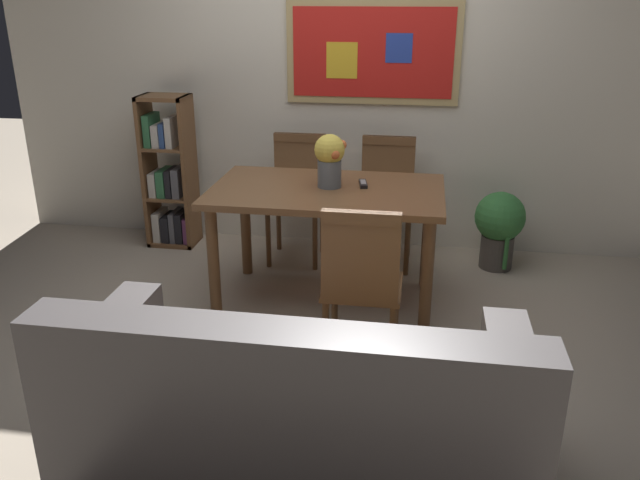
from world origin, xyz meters
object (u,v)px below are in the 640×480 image
dining_table (327,205)px  flower_vase (330,158)px  tv_remote (363,184)px  dining_chair_far_right (386,191)px  bookshelf (170,180)px  dining_chair_near_right (362,276)px  potted_ivy (499,225)px  dining_chair_far_left (298,187)px  leather_couch (297,416)px

dining_table → flower_vase: flower_vase is taller
dining_table → tv_remote: (0.21, 0.09, 0.12)m
dining_chair_far_right → bookshelf: size_ratio=0.78×
bookshelf → tv_remote: 1.75m
dining_chair_near_right → bookshelf: size_ratio=0.78×
bookshelf → potted_ivy: size_ratio=2.06×
flower_vase → dining_chair_far_left: bearing=115.7°
dining_table → bookshelf: (-1.35, 0.83, -0.14)m
bookshelf → potted_ivy: (2.48, -0.09, -0.20)m
dining_chair_near_right → leather_couch: bearing=-100.4°
dining_chair_far_right → dining_chair_far_left: 0.65m
potted_ivy → flower_vase: flower_vase is taller
bookshelf → potted_ivy: bearing=-2.2°
dining_table → potted_ivy: dining_table is taller
dining_table → dining_chair_far_right: 0.82m
potted_ivy → flower_vase: bearing=-147.8°
dining_table → dining_chair_near_right: bearing=-68.8°
dining_chair_far_left → tv_remote: (0.54, -0.65, 0.23)m
dining_chair_far_left → potted_ivy: 1.47m
leather_couch → flower_vase: bearing=94.0°
leather_couch → tv_remote: size_ratio=11.16×
leather_couch → flower_vase: flower_vase is taller
leather_couch → dining_chair_near_right: bearing=79.6°
dining_chair_far_left → flower_vase: 0.88m
dining_chair_near_right → potted_ivy: (0.84, 1.49, -0.21)m
dining_chair_far_left → dining_chair_near_right: bearing=-67.5°
dining_chair_near_right → bookshelf: bookshelf is taller
potted_ivy → tv_remote: (-0.92, -0.64, 0.45)m
bookshelf → dining_table: bearing=-31.6°
dining_chair_far_right → dining_chair_near_right: bearing=-91.1°
dining_chair_far_right → bookshelf: (-1.67, 0.08, -0.02)m
dining_chair_far_right → tv_remote: 0.70m
leather_couch → dining_table: bearing=94.5°
dining_chair_far_left → flower_vase: bearing=-64.3°
dining_chair_near_right → dining_chair_far_left: size_ratio=1.00×
dining_table → dining_chair_far_right: size_ratio=1.54×
dining_chair_near_right → leather_couch: (-0.16, -0.88, -0.22)m
dining_table → flower_vase: size_ratio=4.35×
leather_couch → bookshelf: bearing=121.0°
leather_couch → potted_ivy: leather_couch is taller
tv_remote → flower_vase: bearing=-163.1°
tv_remote → bookshelf: bearing=154.7°
potted_ivy → flower_vase: size_ratio=1.74×
dining_chair_far_left → leather_couch: (0.46, -2.37, -0.22)m
dining_chair_near_right → dining_chair_far_left: same height
dining_chair_far_right → leather_couch: dining_chair_far_right is taller
dining_chair_near_right → bookshelf: (-1.64, 1.58, -0.02)m
dining_chair_far_right → bookshelf: bearing=177.1°
tv_remote → dining_chair_far_left: bearing=129.8°
dining_chair_far_right → potted_ivy: 0.84m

